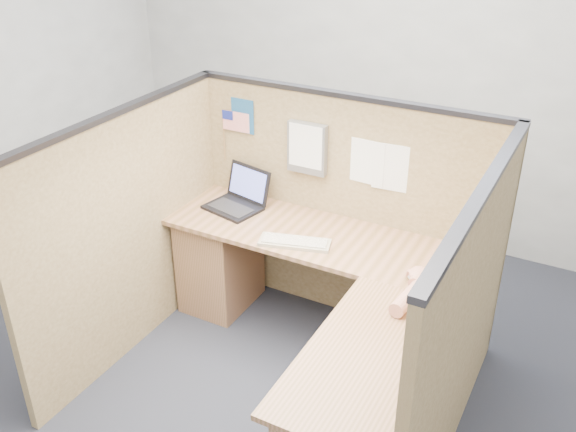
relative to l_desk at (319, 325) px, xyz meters
The scene contains 13 objects.
floor 0.52m from the l_desk, 122.80° to the right, with size 5.00×5.00×0.00m, color #21222F.
wall_back 2.22m from the l_desk, 95.35° to the left, with size 5.00×5.00×0.00m, color #9A9D9F.
cubicle_partitions 0.44m from the l_desk, 142.47° to the left, with size 2.06×1.83×1.53m.
l_desk is the anchor object (origin of this frame).
laptop 1.06m from the l_desk, 149.43° to the left, with size 0.39×0.39×0.25m.
keyboard 0.50m from the l_desk, 140.87° to the left, with size 0.44×0.25×0.03m.
mouse 0.64m from the l_desk, 21.30° to the left, with size 0.12×0.07×0.05m, color silver.
hand_forearm 0.63m from the l_desk, ahead, with size 0.12×0.43×0.09m.
blue_poster 1.44m from the l_desk, 142.84° to the left, with size 0.17×0.00×0.23m, color navy.
american_flag 1.45m from the l_desk, 145.32° to the left, with size 0.21×0.01×0.35m.
file_holder 1.09m from the l_desk, 122.57° to the left, with size 0.26×0.05×0.33m.
paper_left 1.01m from the l_desk, 79.66° to the left, with size 0.23×0.00×0.29m, color white.
paper_right 1.01m from the l_desk, 92.41° to the left, with size 0.22×0.00×0.28m, color white.
Camera 1 is at (1.41, -2.38, 2.66)m, focal length 40.00 mm.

